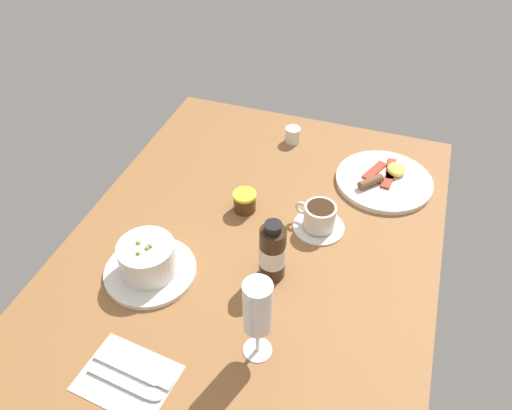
% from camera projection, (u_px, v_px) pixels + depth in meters
% --- Properties ---
extents(ground_plane, '(1.10, 0.84, 0.03)m').
position_uv_depth(ground_plane, '(254.00, 245.00, 1.18)').
color(ground_plane, brown).
extents(porridge_bowl, '(0.20, 0.20, 0.09)m').
position_uv_depth(porridge_bowl, '(148.00, 261.00, 1.07)').
color(porridge_bowl, silver).
rests_on(porridge_bowl, ground_plane).
extents(cutlery_setting, '(0.15, 0.18, 0.01)m').
position_uv_depth(cutlery_setting, '(129.00, 378.00, 0.91)').
color(cutlery_setting, silver).
rests_on(cutlery_setting, ground_plane).
extents(coffee_cup, '(0.12, 0.13, 0.07)m').
position_uv_depth(coffee_cup, '(319.00, 218.00, 1.18)').
color(coffee_cup, silver).
rests_on(coffee_cup, ground_plane).
extents(creamer_jug, '(0.04, 0.05, 0.05)m').
position_uv_depth(creamer_jug, '(292.00, 135.00, 1.45)').
color(creamer_jug, silver).
rests_on(creamer_jug, ground_plane).
extents(wine_glass, '(0.06, 0.06, 0.20)m').
position_uv_depth(wine_glass, '(258.00, 310.00, 0.87)').
color(wine_glass, white).
rests_on(wine_glass, ground_plane).
extents(jam_jar, '(0.06, 0.06, 0.05)m').
position_uv_depth(jam_jar, '(245.00, 201.00, 1.23)').
color(jam_jar, '#462B12').
rests_on(jam_jar, ground_plane).
extents(sauce_bottle_brown, '(0.06, 0.06, 0.15)m').
position_uv_depth(sauce_bottle_brown, '(272.00, 252.00, 1.05)').
color(sauce_bottle_brown, '#382314').
rests_on(sauce_bottle_brown, ground_plane).
extents(breakfast_plate, '(0.25, 0.25, 0.04)m').
position_uv_depth(breakfast_plate, '(384.00, 180.00, 1.32)').
color(breakfast_plate, silver).
rests_on(breakfast_plate, ground_plane).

